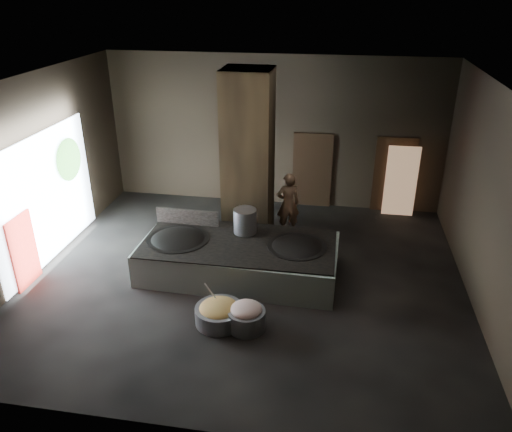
% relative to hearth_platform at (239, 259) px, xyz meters
% --- Properties ---
extents(floor, '(10.00, 9.00, 0.10)m').
position_rel_hearth_platform_xyz_m(floor, '(0.21, -0.13, -0.45)').
color(floor, black).
rests_on(floor, ground).
extents(ceiling, '(10.00, 9.00, 0.10)m').
position_rel_hearth_platform_xyz_m(ceiling, '(0.21, -0.13, 4.15)').
color(ceiling, black).
rests_on(ceiling, back_wall).
extents(back_wall, '(10.00, 0.10, 4.50)m').
position_rel_hearth_platform_xyz_m(back_wall, '(0.21, 4.42, 1.85)').
color(back_wall, black).
rests_on(back_wall, ground).
extents(front_wall, '(10.00, 0.10, 4.50)m').
position_rel_hearth_platform_xyz_m(front_wall, '(0.21, -4.68, 1.85)').
color(front_wall, black).
rests_on(front_wall, ground).
extents(left_wall, '(0.10, 9.00, 4.50)m').
position_rel_hearth_platform_xyz_m(left_wall, '(-4.84, -0.13, 1.85)').
color(left_wall, black).
rests_on(left_wall, ground).
extents(right_wall, '(0.10, 9.00, 4.50)m').
position_rel_hearth_platform_xyz_m(right_wall, '(5.26, -0.13, 1.85)').
color(right_wall, black).
rests_on(right_wall, ground).
extents(pillar, '(1.20, 1.20, 4.50)m').
position_rel_hearth_platform_xyz_m(pillar, '(-0.09, 1.77, 1.85)').
color(pillar, black).
rests_on(pillar, ground).
extents(hearth_platform, '(4.61, 2.30, 0.79)m').
position_rel_hearth_platform_xyz_m(hearth_platform, '(0.00, 0.00, 0.00)').
color(hearth_platform, silver).
rests_on(hearth_platform, ground).
extents(platform_cap, '(4.46, 2.14, 0.03)m').
position_rel_hearth_platform_xyz_m(platform_cap, '(0.00, 0.00, 0.42)').
color(platform_cap, black).
rests_on(platform_cap, hearth_platform).
extents(wok_left, '(1.44, 1.44, 0.40)m').
position_rel_hearth_platform_xyz_m(wok_left, '(-1.45, -0.05, 0.35)').
color(wok_left, black).
rests_on(wok_left, hearth_platform).
extents(wok_left_rim, '(1.47, 1.47, 0.05)m').
position_rel_hearth_platform_xyz_m(wok_left_rim, '(-1.45, -0.05, 0.42)').
color(wok_left_rim, black).
rests_on(wok_left_rim, hearth_platform).
extents(wok_right, '(1.34, 1.34, 0.38)m').
position_rel_hearth_platform_xyz_m(wok_right, '(1.35, 0.05, 0.35)').
color(wok_right, black).
rests_on(wok_right, hearth_platform).
extents(wok_right_rim, '(1.37, 1.37, 0.05)m').
position_rel_hearth_platform_xyz_m(wok_right_rim, '(1.35, 0.05, 0.42)').
color(wok_right_rim, black).
rests_on(wok_right_rim, hearth_platform).
extents(stock_pot, '(0.55, 0.55, 0.59)m').
position_rel_hearth_platform_xyz_m(stock_pot, '(0.05, 0.55, 0.73)').
color(stock_pot, '#B3B4BB').
rests_on(stock_pot, hearth_platform).
extents(splash_guard, '(1.59, 0.10, 0.40)m').
position_rel_hearth_platform_xyz_m(splash_guard, '(-1.45, 0.75, 0.63)').
color(splash_guard, black).
rests_on(splash_guard, hearth_platform).
extents(cook, '(0.74, 0.60, 1.74)m').
position_rel_hearth_platform_xyz_m(cook, '(0.90, 2.32, 0.47)').
color(cook, '#976E4D').
rests_on(cook, ground).
extents(veg_basin, '(1.24, 1.24, 0.36)m').
position_rel_hearth_platform_xyz_m(veg_basin, '(-0.03, -1.92, -0.22)').
color(veg_basin, slate).
rests_on(veg_basin, ground).
extents(veg_fill, '(0.81, 0.81, 0.25)m').
position_rel_hearth_platform_xyz_m(veg_fill, '(-0.03, -1.92, -0.05)').
color(veg_fill, '#A7B256').
rests_on(veg_fill, veg_basin).
extents(ladle, '(0.29, 0.30, 0.70)m').
position_rel_hearth_platform_xyz_m(ladle, '(-0.18, -1.77, 0.15)').
color(ladle, '#B3B4BB').
rests_on(ladle, veg_basin).
extents(meat_basin, '(0.95, 0.95, 0.42)m').
position_rel_hearth_platform_xyz_m(meat_basin, '(0.55, -2.00, -0.19)').
color(meat_basin, slate).
rests_on(meat_basin, ground).
extents(meat_fill, '(0.63, 0.63, 0.24)m').
position_rel_hearth_platform_xyz_m(meat_fill, '(0.55, -2.00, 0.05)').
color(meat_fill, tan).
rests_on(meat_fill, meat_basin).
extents(doorway_near, '(1.18, 0.08, 2.38)m').
position_rel_hearth_platform_xyz_m(doorway_near, '(1.41, 4.32, 0.70)').
color(doorway_near, black).
rests_on(doorway_near, ground).
extents(doorway_near_glow, '(0.76, 0.04, 1.80)m').
position_rel_hearth_platform_xyz_m(doorway_near_glow, '(1.33, 4.39, 0.65)').
color(doorway_near_glow, '#8C6647').
rests_on(doorway_near_glow, ground).
extents(doorway_far, '(1.18, 0.08, 2.38)m').
position_rel_hearth_platform_xyz_m(doorway_far, '(3.81, 4.32, 0.70)').
color(doorway_far, black).
rests_on(doorway_far, ground).
extents(doorway_far_glow, '(0.90, 0.04, 2.13)m').
position_rel_hearth_platform_xyz_m(doorway_far_glow, '(4.00, 4.03, 0.65)').
color(doorway_far_glow, '#8C6647').
rests_on(doorway_far_glow, ground).
extents(left_opening, '(0.04, 4.20, 3.10)m').
position_rel_hearth_platform_xyz_m(left_opening, '(-4.74, 0.07, 1.20)').
color(left_opening, white).
rests_on(left_opening, ground).
extents(pavilion_sliver, '(0.05, 0.90, 1.70)m').
position_rel_hearth_platform_xyz_m(pavilion_sliver, '(-4.67, -1.23, 0.45)').
color(pavilion_sliver, maroon).
rests_on(pavilion_sliver, ground).
extents(tree_silhouette, '(0.28, 1.10, 1.10)m').
position_rel_hearth_platform_xyz_m(tree_silhouette, '(-4.64, 1.17, 1.80)').
color(tree_silhouette, '#194714').
rests_on(tree_silhouette, left_opening).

